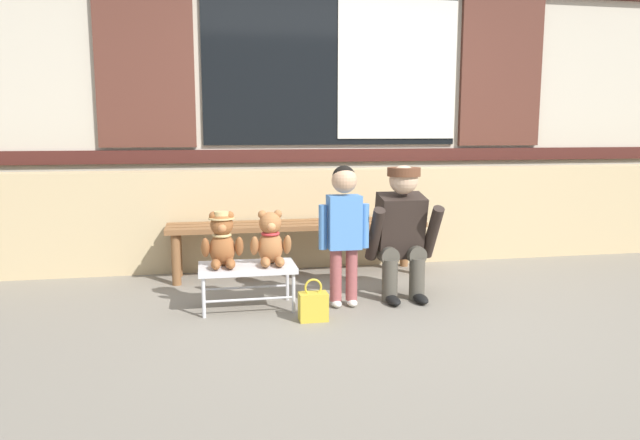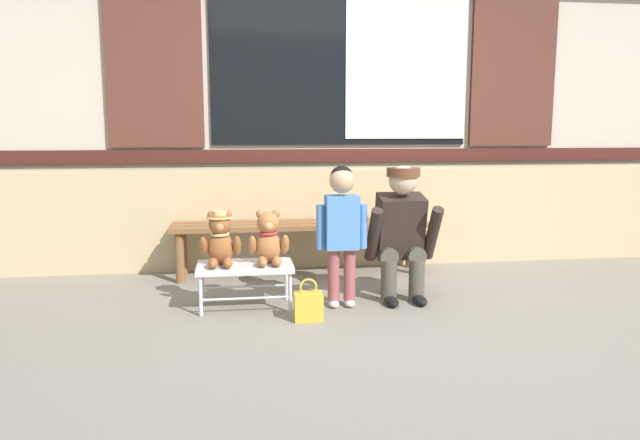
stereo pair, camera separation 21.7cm
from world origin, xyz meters
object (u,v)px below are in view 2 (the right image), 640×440
object	(u,v)px
wooden_bench_long	(301,230)
teddy_bear_with_hat	(220,239)
adult_crouching	(402,232)
small_display_bench	(245,269)
child_standing	(342,220)
teddy_bear_plain	(269,239)
handbag_on_ground	(308,306)

from	to	relation	value
wooden_bench_long	teddy_bear_with_hat	size ratio (longest dim) A/B	5.78
adult_crouching	small_display_bench	bearing A→B (deg)	-176.72
teddy_bear_with_hat	child_standing	xyz separation A→B (m)	(0.81, -0.06, 0.12)
teddy_bear_plain	adult_crouching	distance (m)	0.94
teddy_bear_plain	adult_crouching	bearing A→B (deg)	3.75
teddy_bear_with_hat	handbag_on_ground	size ratio (longest dim) A/B	1.34
small_display_bench	adult_crouching	world-z (taller)	adult_crouching
adult_crouching	handbag_on_ground	size ratio (longest dim) A/B	3.49
wooden_bench_long	small_display_bench	bearing A→B (deg)	-118.96
small_display_bench	teddy_bear_with_hat	size ratio (longest dim) A/B	1.76
wooden_bench_long	child_standing	world-z (taller)	child_standing
teddy_bear_with_hat	teddy_bear_plain	bearing A→B (deg)	-0.13
teddy_bear_with_hat	child_standing	distance (m)	0.82
small_display_bench	teddy_bear_plain	bearing A→B (deg)	0.51
wooden_bench_long	adult_crouching	distance (m)	1.02
wooden_bench_long	adult_crouching	xyz separation A→B (m)	(0.62, -0.79, 0.11)
handbag_on_ground	teddy_bear_plain	bearing A→B (deg)	123.99
teddy_bear_plain	child_standing	size ratio (longest dim) A/B	0.38
teddy_bear_with_hat	adult_crouching	xyz separation A→B (m)	(1.26, 0.06, 0.01)
small_display_bench	handbag_on_ground	size ratio (longest dim) A/B	2.35
small_display_bench	adult_crouching	xyz separation A→B (m)	(1.10, 0.06, 0.21)
teddy_bear_with_hat	adult_crouching	world-z (taller)	adult_crouching
wooden_bench_long	teddy_bear_with_hat	xyz separation A→B (m)	(-0.63, -0.86, 0.10)
adult_crouching	handbag_on_ground	distance (m)	0.90
wooden_bench_long	teddy_bear_plain	world-z (taller)	teddy_bear_plain
wooden_bench_long	teddy_bear_with_hat	distance (m)	1.07
adult_crouching	teddy_bear_plain	bearing A→B (deg)	-176.25
child_standing	adult_crouching	bearing A→B (deg)	15.53
wooden_bench_long	adult_crouching	size ratio (longest dim) A/B	2.21
child_standing	handbag_on_ground	world-z (taller)	child_standing
small_display_bench	handbag_on_ground	world-z (taller)	small_display_bench
small_display_bench	teddy_bear_plain	size ratio (longest dim) A/B	1.76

